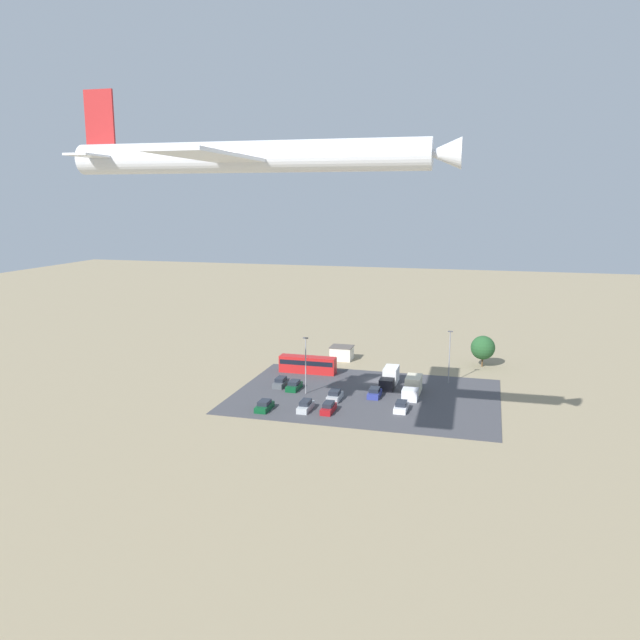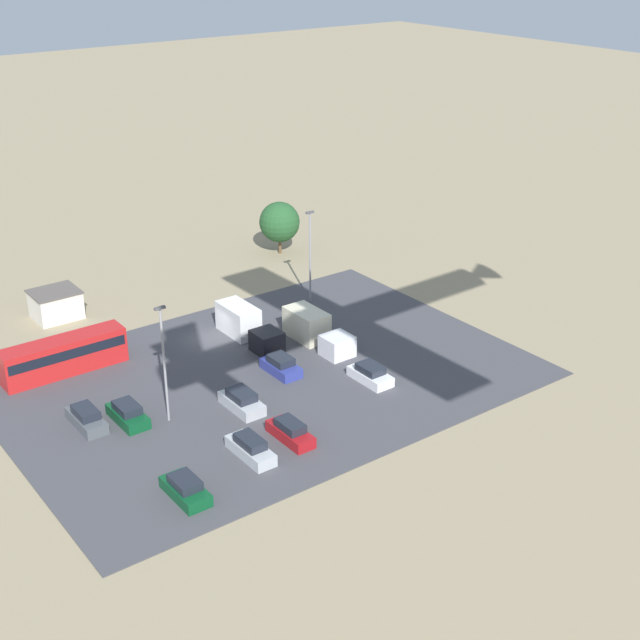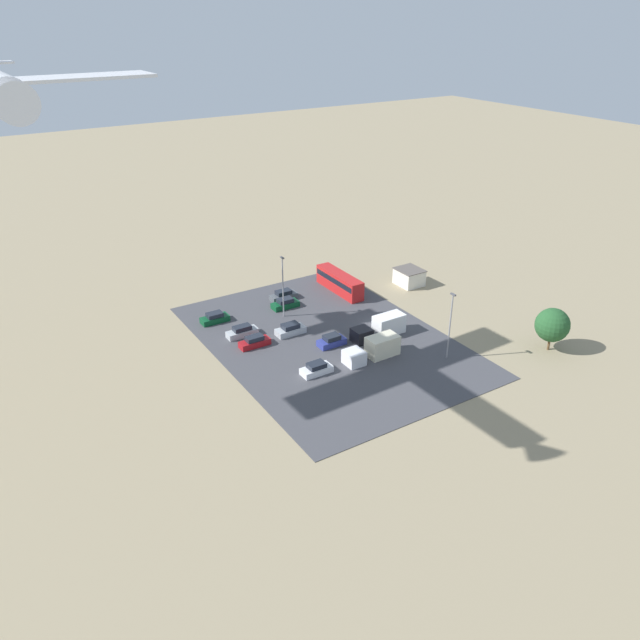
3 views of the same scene
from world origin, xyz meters
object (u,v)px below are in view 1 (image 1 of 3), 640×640
Objects in this scene: airplane at (254,157)px; parked_car_4 at (294,386)px; parked_car_2 at (281,382)px; parked_car_3 at (264,406)px; parked_car_0 at (401,407)px; parked_truck_1 at (390,377)px; parked_car_5 at (306,406)px; bus at (308,364)px; parked_car_6 at (329,408)px; parked_car_7 at (375,393)px; parked_truck_0 at (413,387)px; shed_building at (342,353)px; parked_car_1 at (335,396)px.

parked_car_4 is at bearing -169.59° from airplane.
parked_car_2 reaches higher than parked_car_3.
parked_car_3 is (21.17, 5.38, 0.00)m from parked_car_0.
parked_truck_1 is (-18.85, -6.06, 0.66)m from parked_car_2.
bus is at bearing -74.48° from parked_car_5.
parked_car_5 is at bearing 15.52° from bus.
bus reaches higher than parked_truck_1.
bus is at bearing -65.40° from parked_car_6.
parked_car_4 is 1.08× the size of parked_car_7.
parked_truck_0 is at bearing 68.51° from bus.
parked_car_4 is at bearing 3.87° from bus.
shed_building is 33.30m from parked_car_5.
parked_truck_0 reaches higher than parked_car_2.
parked_car_6 is (-10.15, -1.76, 0.02)m from parked_car_3.
parked_car_0 is at bearing 157.56° from airplane.
airplane reaches higher than parked_car_2.
bus is 2.48× the size of parked_car_1.
bus is 2.55× the size of parked_car_3.
parked_car_3 is (9.62, 7.98, -0.05)m from parked_car_1.
parked_car_1 is 0.99× the size of parked_car_6.
parked_car_5 is (-1.93, 33.24, -0.68)m from shed_building.
bus is 23.21m from parked_car_6.
parked_car_5 reaches higher than parked_car_4.
parked_car_0 is at bearing -161.81° from parked_car_6.
parked_truck_1 reaches higher than parked_car_7.
parked_car_6 is at bearing 18.19° from parked_car_0.
bus is at bearing -37.07° from parked_car_7.
parked_truck_1 is at bearing -73.76° from parked_car_0.
parked_car_6 is (-9.65, 21.08, -1.08)m from bus.
parked_car_7 is (-6.17, -3.31, -0.02)m from parked_car_1.
parked_truck_0 is at bearing -152.57° from parked_car_7.
parked_car_6 reaches higher than parked_car_0.
parked_car_7 reaches higher than parked_car_0.
parked_car_5 is 46.00m from airplane.
parked_car_7 is 6.86m from parked_truck_0.
parked_car_1 is 0.52× the size of parked_truck_1.
parked_car_5 is 3.76m from parked_car_6.
parked_car_3 is at bearing -82.64° from parked_car_2.
parked_truck_0 is at bearing 33.44° from parked_car_3.
bus is 2.45× the size of parked_car_6.
bus is at bearing 88.76° from parked_car_3.
parked_car_0 is 0.98× the size of parked_car_3.
airplane is at bearing 94.37° from shed_building.
parked_truck_1 reaches higher than parked_car_0.
parked_truck_1 is 58.32m from airplane.
parked_car_2 is at bearing -165.90° from airplane.
parked_car_3 is 11.83m from parked_car_4.
parked_car_2 is (2.18, 9.75, -1.07)m from bus.
parked_car_2 is 0.11× the size of airplane.
parked_car_7 is at bearing 52.93° from bus.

